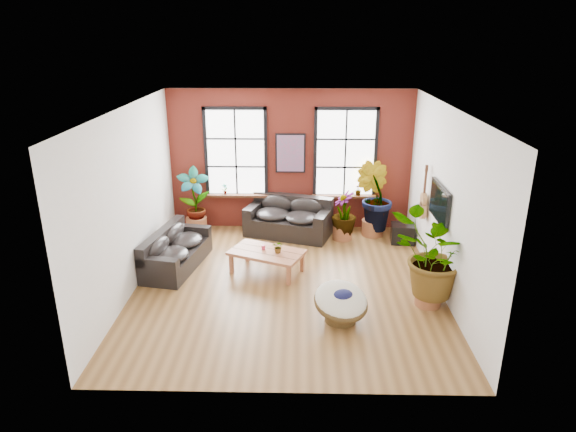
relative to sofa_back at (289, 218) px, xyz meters
The scene contains 19 objects.
room 2.88m from the sofa_back, 89.41° to the right, with size 6.04×6.54×3.54m.
sofa_back is the anchor object (origin of this frame).
sofa_left 3.07m from the sofa_back, 141.59° to the right, with size 1.21×2.15×0.80m.
coffee_table 2.18m from the sofa_back, 101.02° to the right, with size 1.71×1.37×0.58m.
papasan_chair 4.14m from the sofa_back, 76.14° to the right, with size 1.24×1.25×0.71m.
poster 1.60m from the sofa_back, 86.86° to the left, with size 0.74×0.06×0.98m.
tv_wall_unit 3.80m from the sofa_back, 35.46° to the right, with size 0.13×1.86×1.20m.
media_box 2.78m from the sofa_back, ahead, with size 0.59×0.50×0.46m.
pot_back_left 2.35m from the sofa_back, behind, with size 0.63×0.63×0.38m.
pot_back_right 2.09m from the sofa_back, ahead, with size 0.70×0.70×0.39m.
pot_right_wall 4.34m from the sofa_back, 52.20° to the right, with size 0.64×0.64×0.35m.
pot_mid 1.36m from the sofa_back, 12.07° to the right, with size 0.48×0.48×0.34m.
floor_plant_back_left 2.40m from the sofa_back, behind, with size 0.79×0.54×1.51m, color #163D10.
floor_plant_back_right 2.14m from the sofa_back, ahead, with size 0.92×0.74×1.66m, color #163D10.
floor_plant_right_wall 4.38m from the sofa_back, 52.07° to the right, with size 1.45×1.26×1.61m, color #163D10.
floor_plant_mid 1.38m from the sofa_back, 12.12° to the right, with size 0.60×0.60×1.07m, color #163D10.
table_plant 2.22m from the sofa_back, 94.38° to the right, with size 0.23×0.20×0.26m, color #163D10.
sill_plant_left 1.79m from the sofa_back, 165.29° to the left, with size 0.14×0.10×0.27m, color #163D10.
sill_plant_right 1.88m from the sofa_back, 13.87° to the left, with size 0.15×0.15×0.27m, color #163D10.
Camera 1 is at (0.23, -9.18, 4.83)m, focal length 32.00 mm.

